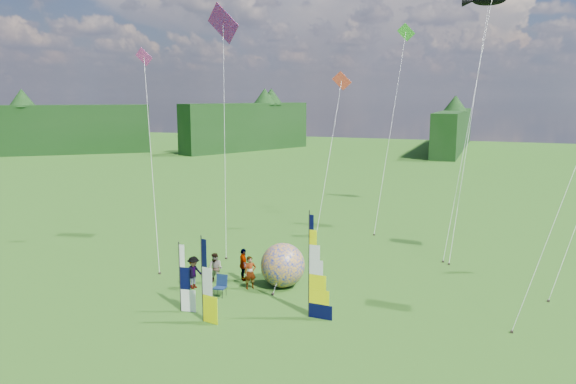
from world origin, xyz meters
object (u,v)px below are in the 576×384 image
(side_banner_left, at_px, (202,280))
(camp_chair, at_px, (220,286))
(feather_banner_main, at_px, (309,266))
(spectator_c, at_px, (194,272))
(spectator_a, at_px, (250,273))
(spectator_d, at_px, (243,265))
(bol_inflatable, at_px, (283,265))
(kite_whale, at_px, (472,107))
(side_banner_far, at_px, (180,278))
(spectator_b, at_px, (216,269))

(side_banner_left, bearing_deg, camp_chair, 115.40)
(feather_banner_main, bearing_deg, spectator_c, 171.02)
(spectator_a, relative_size, spectator_c, 1.01)
(side_banner_left, bearing_deg, spectator_d, 108.56)
(bol_inflatable, bearing_deg, spectator_a, -148.97)
(spectator_c, height_order, kite_whale, kite_whale)
(camp_chair, xyz_separation_m, kite_whale, (10.81, 15.63, 8.64))
(spectator_d, bearing_deg, side_banner_far, 133.96)
(spectator_b, bearing_deg, camp_chair, -53.15)
(feather_banner_main, relative_size, spectator_c, 2.79)
(bol_inflatable, distance_m, spectator_b, 3.65)
(side_banner_far, distance_m, spectator_a, 4.42)
(spectator_b, height_order, camp_chair, spectator_b)
(spectator_a, bearing_deg, side_banner_left, -132.78)
(spectator_c, bearing_deg, spectator_a, -53.15)
(camp_chair, bearing_deg, spectator_c, 157.70)
(side_banner_far, relative_size, spectator_a, 1.87)
(side_banner_left, distance_m, side_banner_far, 1.74)
(spectator_a, bearing_deg, bol_inflatable, -9.56)
(bol_inflatable, bearing_deg, feather_banner_main, -52.85)
(side_banner_far, bearing_deg, spectator_a, 59.54)
(bol_inflatable, relative_size, camp_chair, 2.16)
(bol_inflatable, relative_size, spectator_b, 1.40)
(spectator_a, relative_size, kite_whale, 0.09)
(spectator_c, height_order, spectator_d, spectator_d)
(side_banner_left, relative_size, kite_whale, 0.21)
(feather_banner_main, xyz_separation_m, kite_whale, (5.81, 16.53, 6.79))
(feather_banner_main, height_order, side_banner_left, feather_banner_main)
(side_banner_left, relative_size, bol_inflatable, 1.63)
(side_banner_far, relative_size, spectator_c, 1.88)
(spectator_b, height_order, spectator_d, spectator_d)
(side_banner_far, bearing_deg, spectator_b, 87.50)
(side_banner_far, bearing_deg, side_banner_left, -30.43)
(bol_inflatable, bearing_deg, side_banner_far, -123.45)
(spectator_c, xyz_separation_m, kite_whale, (12.67, 15.00, 8.32))
(feather_banner_main, distance_m, spectator_d, 6.26)
(spectator_a, bearing_deg, feather_banner_main, -72.51)
(spectator_c, bearing_deg, camp_chair, -91.62)
(spectator_c, relative_size, spectator_d, 0.95)
(spectator_a, bearing_deg, spectator_b, 138.12)
(side_banner_left, height_order, kite_whale, kite_whale)
(side_banner_far, relative_size, bol_inflatable, 1.38)
(side_banner_left, height_order, spectator_b, side_banner_left)
(feather_banner_main, height_order, kite_whale, kite_whale)
(bol_inflatable, relative_size, kite_whale, 0.13)
(spectator_d, relative_size, kite_whale, 0.10)
(side_banner_left, distance_m, spectator_b, 5.20)
(bol_inflatable, xyz_separation_m, spectator_c, (-4.26, -1.90, -0.31))
(feather_banner_main, distance_m, side_banner_far, 6.06)
(bol_inflatable, xyz_separation_m, camp_chair, (-2.40, -2.52, -0.63))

